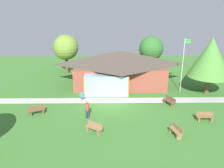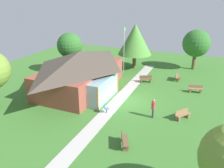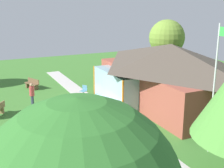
{
  "view_description": "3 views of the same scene",
  "coord_description": "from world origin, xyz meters",
  "px_view_note": "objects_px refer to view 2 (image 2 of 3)",
  "views": [
    {
      "loc": [
        -0.39,
        -22.67,
        10.23
      ],
      "look_at": [
        -0.04,
        2.94,
        1.19
      ],
      "focal_mm": 39.15,
      "sensor_mm": 36.0,
      "label": 1
    },
    {
      "loc": [
        -20.05,
        -6.65,
        10.2
      ],
      "look_at": [
        0.74,
        2.21,
        1.22
      ],
      "focal_mm": 36.99,
      "sensor_mm": 36.0,
      "label": 2
    },
    {
      "loc": [
        17.73,
        -6.38,
        7.02
      ],
      "look_at": [
        -0.69,
        2.36,
        1.46
      ],
      "focal_mm": 47.67,
      "sensor_mm": 36.0,
      "label": 3
    }
  ],
  "objects_px": {
    "flagpole": "(124,49)",
    "bench_front_right": "(195,89)",
    "visitor_strolling_lawn": "(153,107)",
    "tree_far_east": "(196,44)",
    "tree_behind_pavilion_right": "(70,46)",
    "bench_lawn_far_right": "(178,77)",
    "bench_front_center": "(183,115)",
    "bench_mid_left": "(124,141)",
    "patio_chair_west": "(106,109)",
    "tree_east_hedge": "(135,39)",
    "pavilion": "(81,70)",
    "bench_mid_right": "(146,79)"
  },
  "relations": [
    {
      "from": "bench_front_center",
      "to": "bench_mid_left",
      "type": "height_order",
      "value": "same"
    },
    {
      "from": "patio_chair_west",
      "to": "tree_far_east",
      "type": "xyz_separation_m",
      "value": [
        16.66,
        -6.1,
        3.27
      ]
    },
    {
      "from": "bench_mid_right",
      "to": "patio_chair_west",
      "type": "height_order",
      "value": "patio_chair_west"
    },
    {
      "from": "bench_mid_right",
      "to": "bench_front_right",
      "type": "bearing_deg",
      "value": 145.27
    },
    {
      "from": "tree_east_hedge",
      "to": "tree_behind_pavilion_right",
      "type": "height_order",
      "value": "tree_east_hedge"
    },
    {
      "from": "visitor_strolling_lawn",
      "to": "tree_far_east",
      "type": "relative_size",
      "value": 0.31
    },
    {
      "from": "pavilion",
      "to": "tree_far_east",
      "type": "bearing_deg",
      "value": -41.08
    },
    {
      "from": "bench_front_center",
      "to": "bench_lawn_far_right",
      "type": "height_order",
      "value": "same"
    },
    {
      "from": "tree_east_hedge",
      "to": "flagpole",
      "type": "bearing_deg",
      "value": 167.88
    },
    {
      "from": "bench_lawn_far_right",
      "to": "tree_far_east",
      "type": "height_order",
      "value": "tree_far_east"
    },
    {
      "from": "bench_front_right",
      "to": "tree_behind_pavilion_right",
      "type": "bearing_deg",
      "value": -16.38
    },
    {
      "from": "bench_front_center",
      "to": "bench_mid_right",
      "type": "distance_m",
      "value": 8.99
    },
    {
      "from": "bench_front_center",
      "to": "tree_far_east",
      "type": "relative_size",
      "value": 0.26
    },
    {
      "from": "pavilion",
      "to": "patio_chair_west",
      "type": "relative_size",
      "value": 13.61
    },
    {
      "from": "tree_far_east",
      "to": "pavilion",
      "type": "bearing_deg",
      "value": 138.92
    },
    {
      "from": "visitor_strolling_lawn",
      "to": "tree_far_east",
      "type": "distance_m",
      "value": 16.13
    },
    {
      "from": "tree_behind_pavilion_right",
      "to": "flagpole",
      "type": "bearing_deg",
      "value": -69.97
    },
    {
      "from": "tree_east_hedge",
      "to": "bench_front_center",
      "type": "bearing_deg",
      "value": -145.67
    },
    {
      "from": "pavilion",
      "to": "bench_lawn_far_right",
      "type": "relative_size",
      "value": 7.73
    },
    {
      "from": "bench_mid_right",
      "to": "bench_front_right",
      "type": "height_order",
      "value": "same"
    },
    {
      "from": "pavilion",
      "to": "patio_chair_west",
      "type": "distance_m",
      "value": 6.6
    },
    {
      "from": "bench_mid_left",
      "to": "bench_front_right",
      "type": "relative_size",
      "value": 0.99
    },
    {
      "from": "bench_front_center",
      "to": "bench_lawn_far_right",
      "type": "relative_size",
      "value": 0.97
    },
    {
      "from": "bench_mid_left",
      "to": "bench_front_center",
      "type": "bearing_deg",
      "value": 124.62
    },
    {
      "from": "bench_mid_left",
      "to": "tree_behind_pavilion_right",
      "type": "distance_m",
      "value": 17.9
    },
    {
      "from": "patio_chair_west",
      "to": "tree_behind_pavilion_right",
      "type": "bearing_deg",
      "value": -165.22
    },
    {
      "from": "tree_far_east",
      "to": "tree_behind_pavilion_right",
      "type": "distance_m",
      "value": 17.23
    },
    {
      "from": "visitor_strolling_lawn",
      "to": "tree_east_hedge",
      "type": "height_order",
      "value": "tree_east_hedge"
    },
    {
      "from": "bench_front_center",
      "to": "bench_mid_right",
      "type": "relative_size",
      "value": 0.95
    },
    {
      "from": "bench_lawn_far_right",
      "to": "bench_front_right",
      "type": "height_order",
      "value": "same"
    },
    {
      "from": "pavilion",
      "to": "tree_behind_pavilion_right",
      "type": "relative_size",
      "value": 2.17
    },
    {
      "from": "tree_east_hedge",
      "to": "tree_behind_pavilion_right",
      "type": "distance_m",
      "value": 9.01
    },
    {
      "from": "bench_lawn_far_right",
      "to": "visitor_strolling_lawn",
      "type": "xyz_separation_m",
      "value": [
        -10.34,
        0.61,
        0.62
      ]
    },
    {
      "from": "bench_lawn_far_right",
      "to": "patio_chair_west",
      "type": "relative_size",
      "value": 1.76
    },
    {
      "from": "pavilion",
      "to": "tree_east_hedge",
      "type": "distance_m",
      "value": 10.42
    },
    {
      "from": "tree_far_east",
      "to": "patio_chair_west",
      "type": "bearing_deg",
      "value": 159.88
    },
    {
      "from": "tree_behind_pavilion_right",
      "to": "bench_mid_left",
      "type": "bearing_deg",
      "value": -135.43
    },
    {
      "from": "pavilion",
      "to": "bench_front_center",
      "type": "relative_size",
      "value": 8.0
    },
    {
      "from": "visitor_strolling_lawn",
      "to": "tree_east_hedge",
      "type": "relative_size",
      "value": 0.28
    },
    {
      "from": "bench_mid_right",
      "to": "bench_mid_left",
      "type": "distance_m",
      "value": 12.98
    },
    {
      "from": "flagpole",
      "to": "bench_front_right",
      "type": "height_order",
      "value": "flagpole"
    },
    {
      "from": "bench_mid_left",
      "to": "tree_behind_pavilion_right",
      "type": "xyz_separation_m",
      "value": [
        12.53,
        12.35,
        3.29
      ]
    },
    {
      "from": "bench_front_right",
      "to": "flagpole",
      "type": "bearing_deg",
      "value": -32.02
    },
    {
      "from": "bench_mid_right",
      "to": "tree_far_east",
      "type": "xyz_separation_m",
      "value": [
        7.74,
        -4.84,
        3.28
      ]
    },
    {
      "from": "bench_mid_right",
      "to": "bench_front_right",
      "type": "relative_size",
      "value": 0.99
    },
    {
      "from": "visitor_strolling_lawn",
      "to": "bench_mid_left",
      "type": "bearing_deg",
      "value": -16.82
    },
    {
      "from": "pavilion",
      "to": "bench_mid_left",
      "type": "distance_m",
      "value": 11.5
    },
    {
      "from": "flagpole",
      "to": "bench_mid_left",
      "type": "height_order",
      "value": "flagpole"
    },
    {
      "from": "bench_front_center",
      "to": "patio_chair_west",
      "type": "xyz_separation_m",
      "value": [
        -1.64,
        6.53,
        0.01
      ]
    },
    {
      "from": "visitor_strolling_lawn",
      "to": "tree_behind_pavilion_right",
      "type": "distance_m",
      "value": 15.57
    }
  ]
}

